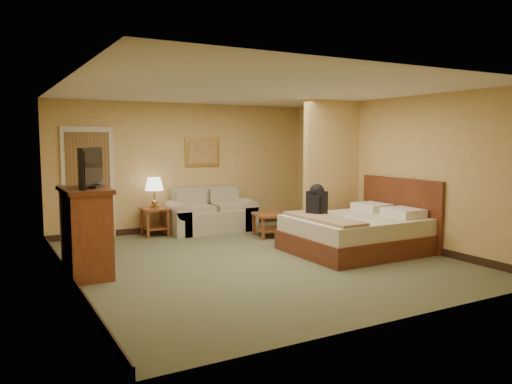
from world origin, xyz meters
TOP-DOWN VIEW (x-y plane):
  - floor at (0.00, 0.00)m, footprint 6.00×6.00m
  - ceiling at (0.00, 0.00)m, footprint 6.00×6.00m
  - back_wall at (0.00, 3.00)m, footprint 5.50×0.02m
  - left_wall at (-2.75, 0.00)m, footprint 0.02×6.00m
  - right_wall at (2.75, 0.00)m, footprint 0.02×6.00m
  - partition at (2.15, 0.93)m, footprint 1.20×0.15m
  - door at (-1.95, 2.96)m, footprint 0.94×0.16m
  - baseboard at (0.00, 2.99)m, footprint 5.50×0.02m
  - loveseat at (0.36, 2.57)m, footprint 1.76×0.82m
  - side_table at (-0.79, 2.65)m, footprint 0.50×0.50m
  - table_lamp at (-0.79, 2.65)m, footprint 0.36×0.36m
  - coffee_table at (1.19, 1.48)m, footprint 0.83×0.83m
  - wall_picture at (0.36, 2.97)m, footprint 0.76×0.04m
  - dresser at (-2.48, 0.37)m, footprint 0.60×1.13m
  - tv at (-2.37, 0.37)m, footprint 0.47×0.82m
  - bed at (1.81, -0.32)m, footprint 2.18×1.85m
  - backpack at (1.23, 0.11)m, footprint 0.32×0.37m

SIDE VIEW (x-z plane):
  - floor at x=0.00m, z-range 0.00..0.00m
  - baseboard at x=0.00m, z-range 0.00..0.12m
  - loveseat at x=0.36m, z-range -0.16..0.74m
  - coffee_table at x=1.19m, z-range 0.10..0.54m
  - bed at x=1.81m, z-range -0.27..0.92m
  - side_table at x=-0.79m, z-range 0.09..0.64m
  - dresser at x=-2.48m, z-range 0.01..1.22m
  - backpack at x=1.23m, z-range 0.60..1.14m
  - table_lamp at x=-0.79m, z-range 0.70..1.29m
  - door at x=-1.95m, z-range -0.02..2.08m
  - back_wall at x=0.00m, z-range 0.00..2.60m
  - left_wall at x=-2.75m, z-range 0.00..2.60m
  - right_wall at x=2.75m, z-range 0.00..2.60m
  - partition at x=2.15m, z-range 0.00..2.60m
  - tv at x=-2.37m, z-range 1.19..1.74m
  - wall_picture at x=0.36m, z-range 1.30..1.90m
  - ceiling at x=0.00m, z-range 2.60..2.60m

